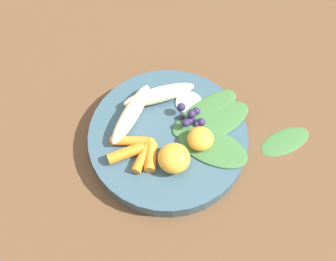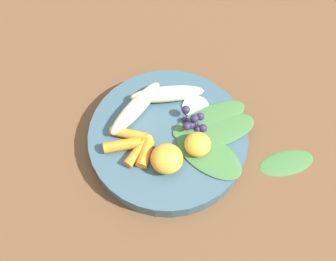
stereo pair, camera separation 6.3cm
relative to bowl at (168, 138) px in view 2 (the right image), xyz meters
The scene contains 16 objects.
ground_plane 0.02m from the bowl, ahead, with size 2.40×2.40×0.00m, color brown.
bowl is the anchor object (origin of this frame).
banana_peeled_left 0.07m from the bowl, behind, with size 0.12×0.03×0.03m, color beige.
banana_peeled_right 0.07m from the bowl, 122.30° to the left, with size 0.12×0.03×0.03m, color beige.
orange_segment_near 0.06m from the bowl, ahead, with size 0.04×0.04×0.03m, color #F4A833.
orange_segment_far 0.06m from the bowl, 60.69° to the right, with size 0.05×0.05×0.04m, color #F4A833.
carrot_front 0.07m from the bowl, 144.25° to the right, with size 0.02×0.02×0.06m, color orange.
carrot_mid_left 0.08m from the bowl, 129.21° to the right, with size 0.02×0.02×0.06m, color orange.
carrot_mid_right 0.06m from the bowl, 111.84° to the right, with size 0.02×0.02×0.06m, color orange.
carrot_rear 0.06m from the bowl, 100.07° to the right, with size 0.02×0.02×0.05m, color orange.
blueberry_pile 0.05m from the bowl, 53.62° to the left, with size 0.05×0.05×0.03m.
coconut_shred_patch 0.07m from the bowl, 78.73° to the left, with size 0.04×0.04×0.00m, color white.
kale_leaf_left 0.08m from the bowl, ahead, with size 0.12×0.06×0.01m, color #3D7038.
kale_leaf_right 0.08m from the bowl, 34.19° to the left, with size 0.13×0.06×0.01m, color #3D7038.
kale_leaf_rear 0.08m from the bowl, 51.50° to the left, with size 0.13×0.05×0.01m, color #3D7038.
kale_leaf_stray 0.20m from the bowl, 20.14° to the left, with size 0.09×0.04×0.01m, color #3D7038.
Camera 2 is at (0.16, -0.27, 0.59)m, focal length 41.91 mm.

